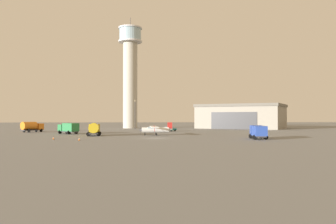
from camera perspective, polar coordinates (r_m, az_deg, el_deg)
name	(u,v)px	position (r m, az deg, el deg)	size (l,w,h in m)	color
ground_plane	(155,138)	(68.99, -2.31, -4.55)	(400.00, 400.00, 0.00)	slate
control_tower	(130,71)	(131.85, -6.53, 7.11)	(9.25, 9.25, 43.62)	#B2AD9E
hangar	(242,116)	(132.30, 12.55, -0.74)	(38.40, 35.51, 9.27)	gray
airplane_white	(156,129)	(80.24, -2.12, -2.99)	(8.30, 10.56, 3.12)	white
truck_box_blue	(258,131)	(68.60, 15.29, -3.23)	(3.47, 6.09, 2.71)	#38383D
truck_box_green	(69,128)	(89.88, -16.74, -2.63)	(6.17, 5.98, 2.82)	#38383D
truck_fuel_tanker_orange	(32,126)	(104.40, -22.41, -2.31)	(5.69, 6.41, 3.04)	#38383D
truck_fuel_tanker_yellow	(94,129)	(79.95, -12.64, -2.80)	(3.79, 6.68, 3.04)	#38383D
car_teal	(170,129)	(102.27, 0.30, -2.93)	(4.40, 4.15, 1.37)	teal
light_post_west	(135,112)	(120.05, -5.70, -0.06)	(0.44, 0.44, 10.44)	#38383D
traffic_cone_near_left	(79,139)	(64.37, -15.04, -4.52)	(0.36, 0.36, 0.61)	black
traffic_cone_near_right	(53,138)	(69.12, -19.14, -4.24)	(0.36, 0.36, 0.62)	black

